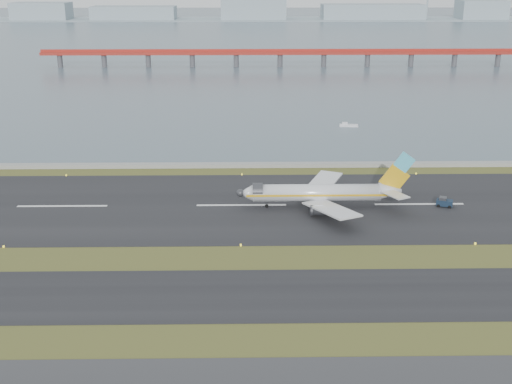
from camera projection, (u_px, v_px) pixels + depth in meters
ground at (241, 263)px, 115.16m from camera, size 1000.00×1000.00×0.00m
taxiway_strip at (240, 295)px, 103.80m from camera, size 1000.00×18.00×0.10m
runway_strip at (241, 205)px, 143.50m from camera, size 1000.00×45.00×0.10m
seawall at (242, 165)px, 171.71m from camera, size 1000.00×2.50×1.00m
bay_water at (244, 32)px, 549.99m from camera, size 1400.00×800.00×1.30m
red_pier at (280, 53)px, 349.41m from camera, size 260.00×5.00×10.20m
far_shoreline at (257, 14)px, 699.47m from camera, size 1400.00×80.00×60.50m
airliner at (323, 193)px, 141.15m from camera, size 38.52×32.89×12.80m
pushback_tug at (444, 202)px, 142.39m from camera, size 3.98×3.09×2.25m
workboat_near at (348, 125)px, 216.28m from camera, size 6.38×2.72×1.50m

